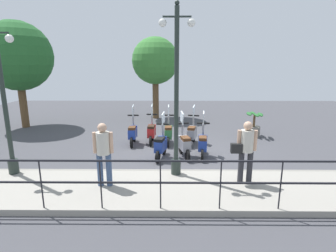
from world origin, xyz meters
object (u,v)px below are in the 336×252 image
Objects in this scene: scooter_far_0 at (192,133)px; pedestrian_distant at (103,150)px; pedestrian_with_bag at (246,147)px; potted_palm at (254,127)px; tree_large at (17,56)px; scooter_far_1 at (168,133)px; scooter_near_0 at (203,144)px; lamp_post_near at (176,103)px; lamp_post_far at (5,109)px; scooter_far_3 at (133,133)px; tree_distant at (155,61)px; scooter_far_2 at (152,131)px; scooter_near_1 at (184,144)px; scooter_near_2 at (161,145)px.

pedestrian_distant is at bearing 162.11° from scooter_far_0.
pedestrian_with_bag is 1.00× the size of pedestrian_distant.
pedestrian_with_bag is at bearing 160.28° from potted_palm.
pedestrian_with_bag is 11.70m from tree_large.
scooter_far_0 is at bearing 114.70° from potted_palm.
scooter_far_0 is at bearing 146.08° from pedestrian_distant.
pedestrian_distant is 1.03× the size of scooter_far_1.
scooter_near_0 is at bearing 136.54° from potted_palm.
lamp_post_near is 4.50m from lamp_post_far.
tree_large is at bearing -141.95° from pedestrian_distant.
scooter_near_0 is (-4.43, -8.48, -3.01)m from tree_large.
tree_large is 3.36× the size of scooter_far_3.
tree_large is at bearing 110.02° from tree_distant.
scooter_near_0 and scooter_far_2 have the same top height.
scooter_near_1 is at bearing -70.13° from lamp_post_far.
pedestrian_with_bag is 4.77m from scooter_far_2.
scooter_near_2 is (1.61, 0.47, -1.64)m from lamp_post_near.
pedestrian_with_bag is 2.72m from scooter_near_1.
potted_palm is 0.69× the size of scooter_far_3.
tree_large reaches higher than scooter_near_2.
pedestrian_distant reaches higher than scooter_far_1.
potted_palm is (4.49, -8.02, -1.50)m from lamp_post_far.
scooter_near_1 is at bearing -10.33° from lamp_post_near.
scooter_near_0 is 1.00× the size of scooter_far_3.
scooter_far_1 is at bearing 157.11° from pedestrian_distant.
pedestrian_with_bag is (-0.51, -1.73, -1.05)m from lamp_post_near.
pedestrian_distant is at bearing 163.40° from scooter_near_2.
pedestrian_with_bag is 5.05m from scooter_far_3.
scooter_far_3 is (3.21, 1.64, -1.64)m from lamp_post_near.
tree_distant is at bearing 19.28° from pedestrian_with_bag.
scooter_far_0 and scooter_far_1 have the same top height.
tree_distant is 3.03× the size of scooter_far_0.
lamp_post_near is 2.89× the size of scooter_far_3.
lamp_post_far is 5.33m from scooter_near_1.
pedestrian_distant is 7.47m from potted_palm.
lamp_post_near is 1.09× the size of lamp_post_far.
tree_large is 7.80m from scooter_far_2.
lamp_post_near is 0.86× the size of tree_large.
potted_palm is 3.10m from scooter_far_0.
scooter_near_0 is 1.00× the size of scooter_near_2.
lamp_post_near is 4.19× the size of potted_palm.
scooter_near_0 is at bearing -70.94° from scooter_near_2.
scooter_far_2 is at bearing 36.35° from pedestrian_with_bag.
pedestrian_with_bag is 4.28m from scooter_far_1.
tree_distant is at bearing -1.67° from scooter_near_1.
scooter_near_2 and scooter_far_2 have the same top height.
lamp_post_far is at bearing 119.24° from potted_palm.
pedestrian_distant is at bearing 134.58° from potted_palm.
scooter_far_0 is (-5.39, -1.72, -2.81)m from tree_distant.
tree_large is 11.60m from potted_palm.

